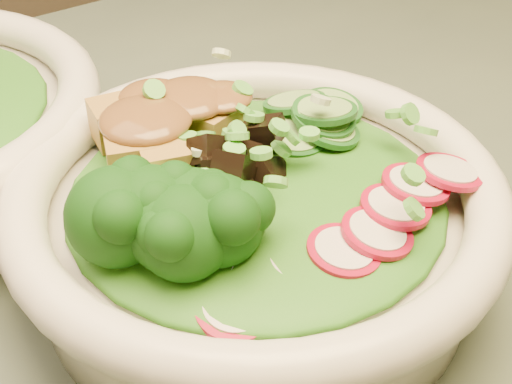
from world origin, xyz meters
TOP-DOWN VIEW (x-y plane):
  - dining_table at (0.00, 0.00)m, footprint 1.20×0.80m
  - salad_bowl at (-0.23, -0.07)m, footprint 0.30×0.30m
  - lettuce_bed at (-0.23, -0.07)m, footprint 0.22×0.22m
  - broccoli_florets at (-0.29, -0.09)m, footprint 0.11×0.10m
  - radish_slices at (-0.20, -0.14)m, footprint 0.13×0.09m
  - cucumber_slices at (-0.16, -0.05)m, footprint 0.10×0.10m
  - mushroom_heap at (-0.23, -0.06)m, footprint 0.10×0.10m
  - tofu_cubes at (-0.25, -0.00)m, footprint 0.12×0.10m
  - peanut_sauce at (-0.25, -0.00)m, footprint 0.08×0.06m
  - scallion_garnish at (-0.23, -0.07)m, footprint 0.21×0.21m

SIDE VIEW (x-z plane):
  - dining_table at x=0.00m, z-range 0.26..1.01m
  - salad_bowl at x=-0.23m, z-range 0.75..0.83m
  - lettuce_bed at x=-0.23m, z-range 0.80..0.83m
  - radish_slices at x=-0.20m, z-range 0.81..0.83m
  - cucumber_slices at x=-0.16m, z-range 0.81..0.85m
  - tofu_cubes at x=-0.25m, z-range 0.81..0.85m
  - mushroom_heap at x=-0.23m, z-range 0.81..0.85m
  - broccoli_florets at x=-0.29m, z-range 0.81..0.86m
  - scallion_garnish at x=-0.23m, z-range 0.83..0.86m
  - peanut_sauce at x=-0.25m, z-range 0.83..0.85m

